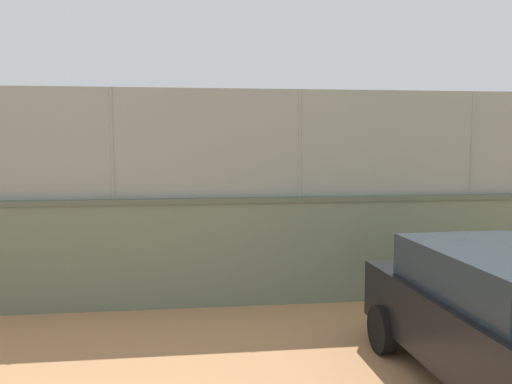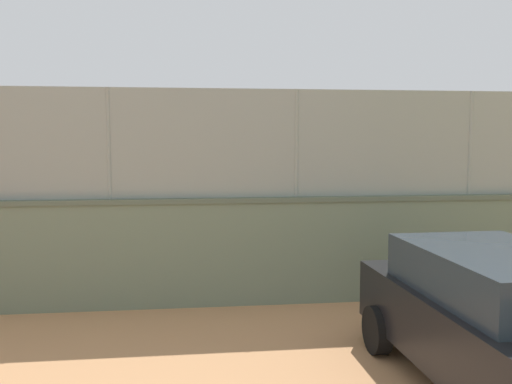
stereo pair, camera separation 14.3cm
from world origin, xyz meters
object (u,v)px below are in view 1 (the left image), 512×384
Objects in this scene: player_at_service_line at (235,192)px; sports_ball at (226,222)px; player_near_wall_returning at (201,186)px; player_foreground_swinging at (169,207)px.

player_at_service_line is 2.11m from sports_ball.
player_at_service_line is at bearing -101.84° from sports_ball.
player_near_wall_returning reaches higher than player_foreground_swinging.
sports_ball is at bearing -124.77° from player_foreground_swinging.
player_foreground_swinging is 12.17× the size of sports_ball.
player_at_service_line reaches higher than player_foreground_swinging.
player_at_service_line is 12.18× the size of sports_ball.
player_near_wall_returning is 3.93m from sports_ball.
player_near_wall_returning is 1.07× the size of player_foreground_swinging.
player_foreground_swinging is at bearing 55.23° from sports_ball.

